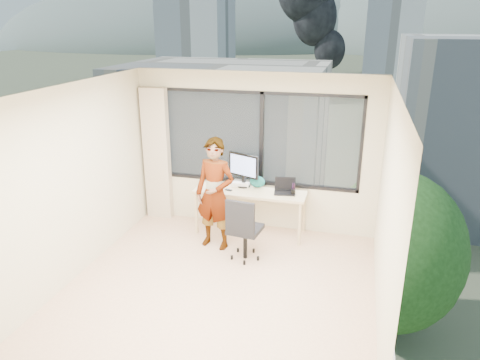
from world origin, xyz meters
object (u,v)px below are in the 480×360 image
(chair, at_px, (245,227))
(handbag, at_px, (257,182))
(desk, at_px, (250,211))
(monitor, at_px, (244,170))
(person, at_px, (215,194))
(game_console, at_px, (241,183))
(laptop, at_px, (285,187))

(chair, relative_size, handbag, 3.95)
(desk, height_order, monitor, monitor)
(handbag, bearing_deg, person, -101.72)
(game_console, distance_m, laptop, 0.78)
(desk, bearing_deg, person, -124.01)
(monitor, relative_size, handbag, 2.22)
(game_console, xyz_separation_m, laptop, (0.76, -0.19, 0.07))
(game_console, bearing_deg, laptop, -16.03)
(monitor, height_order, laptop, monitor)
(desk, xyz_separation_m, laptop, (0.56, -0.01, 0.48))
(desk, bearing_deg, chair, -81.21)
(person, bearing_deg, laptop, 41.74)
(person, bearing_deg, chair, -15.70)
(chair, xyz_separation_m, laptop, (0.43, 0.86, 0.36))
(laptop, xyz_separation_m, handbag, (-0.48, 0.16, -0.01))
(monitor, distance_m, laptop, 0.75)
(monitor, distance_m, handbag, 0.30)
(chair, height_order, monitor, monitor)
(chair, bearing_deg, game_console, 114.82)
(monitor, bearing_deg, game_console, 161.71)
(game_console, bearing_deg, handbag, -7.83)
(laptop, bearing_deg, chair, -124.43)
(laptop, height_order, handbag, laptop)
(monitor, height_order, handbag, monitor)
(monitor, bearing_deg, chair, -52.16)
(desk, bearing_deg, laptop, -0.65)
(chair, height_order, handbag, chair)
(monitor, relative_size, laptop, 1.61)
(desk, xyz_separation_m, handbag, (0.08, 0.15, 0.47))
(monitor, height_order, game_console, monitor)
(laptop, bearing_deg, monitor, 160.49)
(chair, distance_m, laptop, 1.02)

